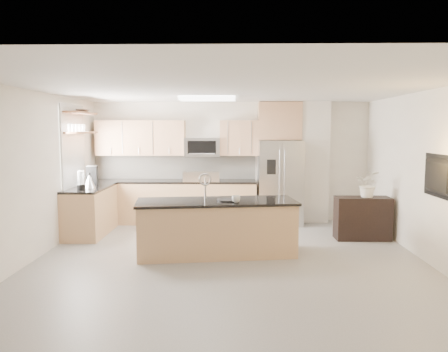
{
  "coord_description": "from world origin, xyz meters",
  "views": [
    {
      "loc": [
        0.07,
        -6.35,
        2.01
      ],
      "look_at": [
        -0.1,
        1.3,
        1.19
      ],
      "focal_mm": 35.0,
      "sensor_mm": 36.0,
      "label": 1
    }
  ],
  "objects_px": {
    "coffee_maker": "(92,176)",
    "platter": "(228,200)",
    "range": "(202,201)",
    "kettle": "(89,181)",
    "microwave": "(202,147)",
    "bowl": "(83,110)",
    "television": "(436,177)",
    "credenza": "(362,218)",
    "blender": "(81,182)",
    "flower_vase": "(369,177)",
    "island": "(216,227)",
    "cup": "(236,199)",
    "refrigerator": "(280,182)"
  },
  "relations": [
    {
      "from": "credenza",
      "to": "bowl",
      "type": "bearing_deg",
      "value": 173.66
    },
    {
      "from": "coffee_maker",
      "to": "bowl",
      "type": "distance_m",
      "value": 1.29
    },
    {
      "from": "coffee_maker",
      "to": "flower_vase",
      "type": "distance_m",
      "value": 5.24
    },
    {
      "from": "blender",
      "to": "coffee_maker",
      "type": "bearing_deg",
      "value": 91.68
    },
    {
      "from": "refrigerator",
      "to": "credenza",
      "type": "bearing_deg",
      "value": -43.76
    },
    {
      "from": "flower_vase",
      "to": "blender",
      "type": "bearing_deg",
      "value": -178.35
    },
    {
      "from": "cup",
      "to": "television",
      "type": "distance_m",
      "value": 2.88
    },
    {
      "from": "platter",
      "to": "television",
      "type": "bearing_deg",
      "value": -14.25
    },
    {
      "from": "blender",
      "to": "bowl",
      "type": "xyz_separation_m",
      "value": [
        -0.18,
        0.72,
        1.31
      ]
    },
    {
      "from": "kettle",
      "to": "television",
      "type": "distance_m",
      "value": 5.86
    },
    {
      "from": "coffee_maker",
      "to": "television",
      "type": "bearing_deg",
      "value": -22.02
    },
    {
      "from": "cup",
      "to": "flower_vase",
      "type": "bearing_deg",
      "value": 26.05
    },
    {
      "from": "credenza",
      "to": "blender",
      "type": "bearing_deg",
      "value": -178.48
    },
    {
      "from": "coffee_maker",
      "to": "platter",
      "type": "bearing_deg",
      "value": -29.65
    },
    {
      "from": "refrigerator",
      "to": "platter",
      "type": "xyz_separation_m",
      "value": [
        -1.08,
        -2.33,
        -0.0
      ]
    },
    {
      "from": "flower_vase",
      "to": "platter",
      "type": "bearing_deg",
      "value": -158.66
    },
    {
      "from": "television",
      "to": "microwave",
      "type": "bearing_deg",
      "value": 47.25
    },
    {
      "from": "blender",
      "to": "coffee_maker",
      "type": "xyz_separation_m",
      "value": [
        -0.02,
        0.68,
        0.03
      ]
    },
    {
      "from": "range",
      "to": "kettle",
      "type": "height_order",
      "value": "kettle"
    },
    {
      "from": "island",
      "to": "range",
      "type": "bearing_deg",
      "value": 91.75
    },
    {
      "from": "microwave",
      "to": "bowl",
      "type": "bearing_deg",
      "value": -157.34
    },
    {
      "from": "range",
      "to": "coffee_maker",
      "type": "relative_size",
      "value": 3.02
    },
    {
      "from": "bowl",
      "to": "flower_vase",
      "type": "xyz_separation_m",
      "value": [
        5.37,
        -0.57,
        -1.23
      ]
    },
    {
      "from": "platter",
      "to": "bowl",
      "type": "height_order",
      "value": "bowl"
    },
    {
      "from": "range",
      "to": "flower_vase",
      "type": "bearing_deg",
      "value": -23.97
    },
    {
      "from": "island",
      "to": "coffee_maker",
      "type": "bearing_deg",
      "value": 140.83
    },
    {
      "from": "coffee_maker",
      "to": "television",
      "type": "distance_m",
      "value": 6.05
    },
    {
      "from": "range",
      "to": "coffee_maker",
      "type": "xyz_separation_m",
      "value": [
        -2.09,
        -0.85,
        0.63
      ]
    },
    {
      "from": "platter",
      "to": "flower_vase",
      "type": "relative_size",
      "value": 0.49
    },
    {
      "from": "range",
      "to": "blender",
      "type": "distance_m",
      "value": 2.65
    },
    {
      "from": "microwave",
      "to": "television",
      "type": "height_order",
      "value": "microwave"
    },
    {
      "from": "platter",
      "to": "kettle",
      "type": "height_order",
      "value": "kettle"
    },
    {
      "from": "kettle",
      "to": "coffee_maker",
      "type": "xyz_separation_m",
      "value": [
        -0.07,
        0.38,
        0.05
      ]
    },
    {
      "from": "kettle",
      "to": "coffee_maker",
      "type": "height_order",
      "value": "coffee_maker"
    },
    {
      "from": "microwave",
      "to": "blender",
      "type": "distance_m",
      "value": 2.72
    },
    {
      "from": "range",
      "to": "refrigerator",
      "type": "distance_m",
      "value": 1.71
    },
    {
      "from": "television",
      "to": "range",
      "type": "bearing_deg",
      "value": 48.36
    },
    {
      "from": "credenza",
      "to": "kettle",
      "type": "distance_m",
      "value": 5.1
    },
    {
      "from": "range",
      "to": "cup",
      "type": "height_order",
      "value": "range"
    },
    {
      "from": "coffee_maker",
      "to": "flower_vase",
      "type": "bearing_deg",
      "value": -5.84
    },
    {
      "from": "microwave",
      "to": "cup",
      "type": "relative_size",
      "value": 5.62
    },
    {
      "from": "coffee_maker",
      "to": "range",
      "type": "bearing_deg",
      "value": 22.17
    },
    {
      "from": "blender",
      "to": "television",
      "type": "distance_m",
      "value": 5.81
    },
    {
      "from": "refrigerator",
      "to": "kettle",
      "type": "bearing_deg",
      "value": -162.19
    },
    {
      "from": "platter",
      "to": "blender",
      "type": "relative_size",
      "value": 1.02
    },
    {
      "from": "island",
      "to": "bowl",
      "type": "height_order",
      "value": "bowl"
    },
    {
      "from": "range",
      "to": "island",
      "type": "height_order",
      "value": "island"
    },
    {
      "from": "platter",
      "to": "bowl",
      "type": "xyz_separation_m",
      "value": [
        -2.83,
        1.56,
        1.49
      ]
    },
    {
      "from": "range",
      "to": "credenza",
      "type": "bearing_deg",
      "value": -24.19
    },
    {
      "from": "refrigerator",
      "to": "blender",
      "type": "xyz_separation_m",
      "value": [
        -3.73,
        -1.49,
        0.18
      ]
    }
  ]
}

